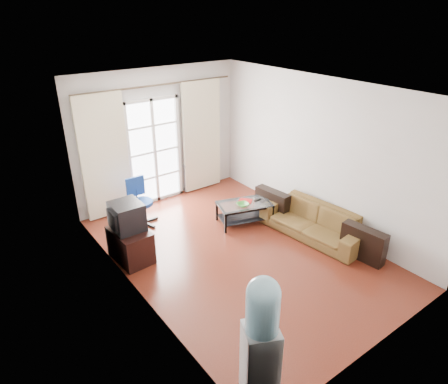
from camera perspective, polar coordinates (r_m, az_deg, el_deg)
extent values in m
plane|color=maroon|center=(6.78, 2.02, -8.42)|extent=(5.20, 5.20, 0.00)
plane|color=white|center=(5.74, 2.45, 14.59)|extent=(5.20, 5.20, 0.00)
cube|color=beige|center=(8.20, -9.28, 7.85)|extent=(3.60, 0.02, 2.70)
cube|color=beige|center=(4.65, 22.82, -8.25)|extent=(3.60, 0.02, 2.70)
cube|color=beige|center=(5.31, -13.19, -2.50)|extent=(0.02, 5.20, 2.70)
cube|color=beige|center=(7.33, 13.34, 5.36)|extent=(0.02, 5.20, 2.70)
cube|color=white|center=(8.19, -9.94, 5.74)|extent=(1.01, 0.02, 2.04)
cube|color=white|center=(8.17, -9.88, 5.71)|extent=(1.16, 0.06, 2.15)
cylinder|color=#4C3F2D|center=(7.87, -9.46, 14.84)|extent=(3.30, 0.04, 0.04)
cube|color=beige|center=(7.70, -16.69, 4.75)|extent=(0.90, 0.07, 2.35)
cube|color=beige|center=(8.60, -3.20, 7.92)|extent=(0.90, 0.07, 2.35)
cube|color=gray|center=(8.84, -3.94, 2.38)|extent=(0.64, 0.12, 0.64)
imported|color=brown|center=(7.24, 12.68, -4.15)|extent=(2.07, 1.17, 0.56)
cube|color=silver|center=(7.44, 2.94, -1.68)|extent=(1.11, 0.83, 0.01)
cube|color=black|center=(7.57, 2.90, -3.52)|extent=(1.03, 0.76, 0.01)
cube|color=black|center=(7.18, 0.22, -4.50)|extent=(0.05, 0.05, 0.39)
cube|color=black|center=(7.50, 6.92, -3.31)|extent=(0.05, 0.05, 0.39)
cube|color=black|center=(7.60, -1.04, -2.71)|extent=(0.05, 0.05, 0.39)
cube|color=black|center=(7.90, 5.35, -1.66)|extent=(0.05, 0.05, 0.39)
imported|color=#30853E|center=(7.33, 2.68, -1.81)|extent=(0.28, 0.28, 0.05)
imported|color=#B33916|center=(7.43, 2.90, -1.57)|extent=(0.41, 0.41, 0.02)
cube|color=black|center=(7.56, 4.79, -1.14)|extent=(0.15, 0.05, 0.02)
cube|color=black|center=(6.62, -13.19, -7.36)|extent=(0.54, 0.76, 0.54)
cube|color=black|center=(6.43, -13.68, -3.37)|extent=(0.45, 0.49, 0.45)
cube|color=#0C19E5|center=(6.50, -11.83, -2.82)|extent=(0.02, 0.39, 0.33)
cube|color=black|center=(6.37, -15.28, -3.84)|extent=(0.14, 0.33, 0.29)
cylinder|color=black|center=(7.62, -11.61, -2.97)|extent=(0.05, 0.05, 0.45)
cylinder|color=navy|center=(7.52, -11.75, -1.53)|extent=(0.43, 0.43, 0.07)
cube|color=navy|center=(7.57, -12.55, 0.80)|extent=(0.35, 0.05, 0.37)
cube|color=silver|center=(4.30, 5.10, -23.86)|extent=(0.44, 0.44, 1.04)
cylinder|color=#9BD8F0|center=(3.78, 5.54, -16.63)|extent=(0.32, 0.32, 0.42)
sphere|color=#9BD8F0|center=(3.65, 5.68, -14.20)|extent=(0.32, 0.32, 0.32)
cube|color=black|center=(4.08, 7.66, -20.14)|extent=(0.09, 0.14, 0.11)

